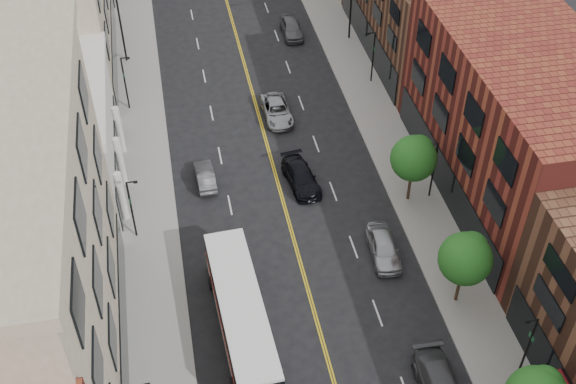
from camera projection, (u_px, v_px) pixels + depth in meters
sidewalk_left at (144, 141)px, 59.86m from camera, size 4.00×110.00×0.15m
sidewalk_right at (376, 114)px, 62.73m from camera, size 4.00×110.00×0.15m
bldg_l_tanoffice at (2, 280)px, 36.85m from camera, size 10.00×22.00×18.00m
bldg_l_white at (44, 143)px, 53.32m from camera, size 10.00×14.00×8.00m
bldg_r_mid at (519, 124)px, 51.74m from camera, size 10.00×22.00×12.00m
bldg_r_far_a at (422, 1)px, 67.72m from camera, size 10.00×20.00×10.00m
tree_r_2 at (466, 257)px, 44.67m from camera, size 3.40×3.40×5.59m
tree_r_3 at (415, 157)px, 51.96m from camera, size 3.40×3.40×5.59m
lamp_l_2 at (132, 206)px, 49.77m from camera, size 0.81×0.55×5.05m
lamp_l_3 at (125, 80)px, 61.43m from camera, size 0.81×0.55×5.05m
lamp_r_1 at (528, 343)px, 41.24m from camera, size 0.81×0.55×5.05m
lamp_r_2 at (433, 167)px, 52.91m from camera, size 0.81×0.55×5.05m
lamp_r_3 at (373, 54)px, 64.57m from camera, size 0.81×0.55×5.05m
signal_mast_left at (128, 17)px, 66.24m from camera, size 4.49×0.18×7.20m
city_bus at (241, 314)px, 44.31m from camera, size 3.33×12.17×3.10m
car_parked_far at (384, 247)px, 49.87m from camera, size 2.15×4.73×1.58m
car_lane_behind at (205, 176)px, 55.72m from camera, size 1.49×3.95×1.29m
car_lane_a at (301, 177)px, 55.48m from camera, size 2.70×5.27×1.46m
car_lane_b at (277, 110)px, 62.04m from camera, size 2.45×5.15×1.42m
car_lane_c at (291, 28)px, 72.46m from camera, size 1.95×4.76×1.62m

